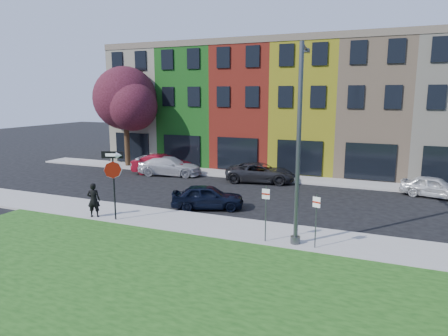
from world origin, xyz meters
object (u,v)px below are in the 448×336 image
at_px(sedan_near, 208,197).
at_px(street_lamp, 299,145).
at_px(man, 94,200).
at_px(stop_sign, 113,171).

bearing_deg(sedan_near, street_lamp, -143.10).
bearing_deg(man, street_lamp, 158.52).
height_order(man, sedan_near, man).
relative_size(sedan_near, street_lamp, 0.53).
height_order(stop_sign, man, stop_sign).
relative_size(stop_sign, street_lamp, 0.42).
xyz_separation_m(sedan_near, street_lamp, (5.62, -3.42, 3.50)).
relative_size(stop_sign, sedan_near, 0.80).
bearing_deg(man, sedan_near, -163.28).
height_order(sedan_near, street_lamp, street_lamp).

